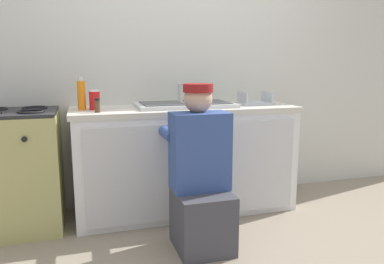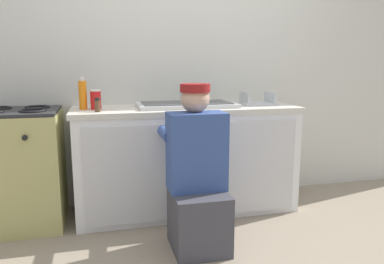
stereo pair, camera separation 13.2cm
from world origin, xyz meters
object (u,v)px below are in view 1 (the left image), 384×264
Objects in this scene: stove_range at (17,170)px; soap_bottle_orange at (81,95)px; spice_bottle_pepper at (97,105)px; dish_rack_tray at (255,102)px; water_glass at (96,102)px; soda_cup_red at (95,100)px; plumber_person at (201,181)px; sink_double_basin at (185,104)px.

stove_range is 0.73m from soap_bottle_orange.
soap_bottle_orange reaches higher than spice_bottle_pepper.
soap_bottle_orange is (-1.44, 0.02, 0.09)m from dish_rack_tray.
soap_bottle_orange is 0.15m from water_glass.
soap_bottle_orange is at bearing 171.76° from soda_cup_red.
soap_bottle_orange is 0.10m from soda_cup_red.
plumber_person is 1.14m from soap_bottle_orange.
soap_bottle_orange reaches higher than water_glass.
water_glass is (-0.71, 0.09, 0.03)m from sink_double_basin.
sink_double_basin is at bearing -0.45° from soap_bottle_orange.
stove_range is at bearing 151.11° from plumber_person.
sink_double_basin is at bearing 178.89° from dish_rack_tray.
sink_double_basin reaches higher than stove_range.
soda_cup_red is 0.10m from water_glass.
spice_bottle_pepper is (-0.63, 0.50, 0.47)m from plumber_person.
dish_rack_tray is at bearing -0.29° from stove_range.
soda_cup_red reaches higher than dish_rack_tray.
soap_bottle_orange is at bearing 120.06° from spice_bottle_pepper.
dish_rack_tray is 1.35m from spice_bottle_pepper.
plumber_person is at bearing -96.96° from sink_double_basin.
sink_double_basin is at bearing -7.03° from water_glass.
soap_bottle_orange is at bearing 179.27° from dish_rack_tray.
soda_cup_red is (0.58, -0.01, 0.51)m from stove_range.
sink_double_basin is 1.38m from stove_range.
dish_rack_tray is 1.84× the size of soda_cup_red.
dish_rack_tray is (0.63, -0.01, 0.01)m from sink_double_basin.
sink_double_basin is 0.63m from dish_rack_tray.
dish_rack_tray is at bearing -4.26° from water_glass.
water_glass is (-0.62, 0.76, 0.47)m from plumber_person.
dish_rack_tray is 1.12× the size of soap_bottle_orange.
soda_cup_red is 1.45× the size of spice_bottle_pepper.
stove_range is 9.09× the size of water_glass.
stove_range is at bearing -179.90° from sink_double_basin.
soda_cup_red is (-0.72, -0.01, 0.06)m from sink_double_basin.
soap_bottle_orange reaches higher than stove_range.
sink_double_basin reaches higher than water_glass.
water_glass is (-1.33, 0.10, 0.03)m from dish_rack_tray.
spice_bottle_pepper is (-0.71, -0.18, 0.03)m from sink_double_basin.
sink_double_basin is 5.26× the size of soda_cup_red.
stove_range is at bearing 163.57° from spice_bottle_pepper.
dish_rack_tray is at bearing 7.06° from spice_bottle_pepper.
sink_double_basin is at bearing 83.04° from plumber_person.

